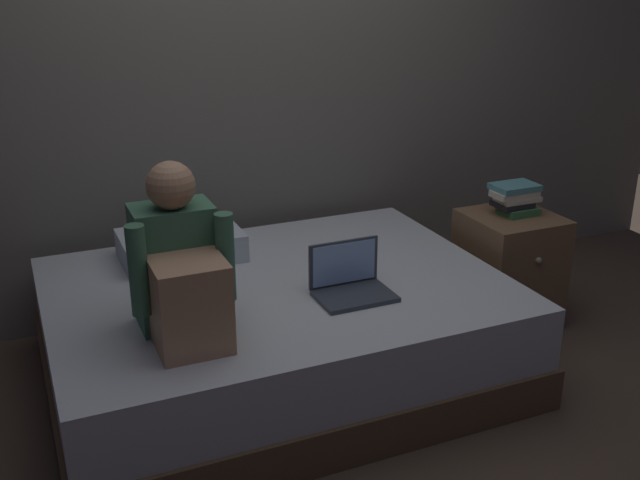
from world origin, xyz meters
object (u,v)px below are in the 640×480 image
at_px(person_sitting, 180,271).
at_px(laptop, 350,282).
at_px(nightstand, 508,269).
at_px(book_stack, 515,198).
at_px(bed, 278,330).
at_px(pillow, 181,245).

height_order(person_sitting, laptop, person_sitting).
height_order(nightstand, person_sitting, person_sitting).
bearing_deg(book_stack, laptop, -163.97).
distance_m(person_sitting, laptop, 0.76).
bearing_deg(bed, pillow, 125.07).
relative_size(nightstand, person_sitting, 0.89).
distance_m(bed, book_stack, 1.39).
bearing_deg(pillow, nightstand, -13.98).
distance_m(pillow, book_stack, 1.68).
bearing_deg(pillow, bed, -54.93).
height_order(nightstand, book_stack, book_stack).
distance_m(nightstand, book_stack, 0.38).
height_order(pillow, book_stack, book_stack).
bearing_deg(book_stack, nightstand, -132.99).
xyz_separation_m(bed, laptop, (0.24, -0.24, 0.29)).
bearing_deg(nightstand, person_sitting, -169.07).
bearing_deg(laptop, bed, 134.88).
relative_size(person_sitting, book_stack, 2.74).
distance_m(laptop, pillow, 0.89).
distance_m(bed, nightstand, 1.30).
relative_size(nightstand, laptop, 1.83).
xyz_separation_m(bed, pillow, (-0.32, 0.45, 0.30)).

